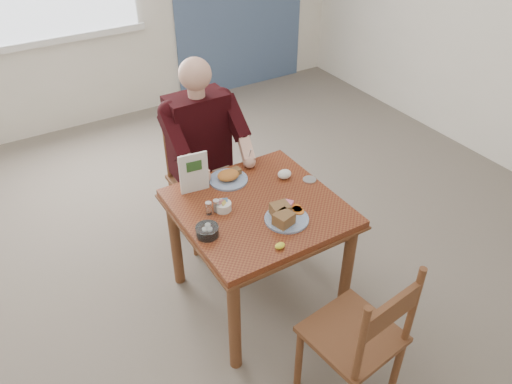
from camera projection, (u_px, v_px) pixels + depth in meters
floor at (258, 294)px, 3.33m from camera, size 6.00×6.00×0.00m
lemon_wedge at (280, 246)px, 2.58m from camera, size 0.07×0.05×0.03m
napkin at (284, 174)px, 3.09m from camera, size 0.10×0.09×0.06m
metal_dish at (310, 180)px, 3.09m from camera, size 0.08×0.08×0.01m
table at (258, 220)px, 2.95m from camera, size 0.92×0.92×0.75m
chair_far at (201, 178)px, 3.60m from camera, size 0.42×0.42×0.95m
chair_near at (360, 339)px, 2.45m from camera, size 0.47×0.47×0.95m
diner at (203, 143)px, 3.34m from camera, size 0.53×0.56×1.39m
near_plate at (284, 216)px, 2.76m from camera, size 0.27×0.27×0.08m
far_plate at (229, 177)px, 3.08m from camera, size 0.27×0.27×0.07m
caddy at (223, 206)px, 2.83m from camera, size 0.10×0.10×0.07m
shakers at (213, 207)px, 2.80m from camera, size 0.08×0.04×0.08m
creamer at (207, 231)px, 2.65m from camera, size 0.16×0.16×0.06m
menu at (194, 173)px, 2.92m from camera, size 0.18×0.04×0.26m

